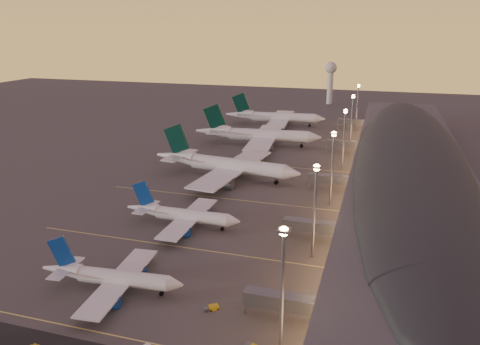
{
  "coord_description": "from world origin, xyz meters",
  "views": [
    {
      "loc": [
        50.48,
        -113.5,
        59.23
      ],
      "look_at": [
        2.0,
        45.0,
        7.0
      ],
      "focal_mm": 35.0,
      "sensor_mm": 36.0,
      "label": 1
    }
  ],
  "objects_px": {
    "airliner_wide_near": "(225,165)",
    "baggage_tug_b": "(212,308)",
    "radar_tower": "(331,76)",
    "airliner_narrow_south": "(112,277)",
    "airliner_wide_far": "(275,117)",
    "airliner_narrow_north": "(182,215)",
    "baggage_tug_c": "(224,222)",
    "airliner_wide_mid": "(258,135)"
  },
  "relations": [
    {
      "from": "airliner_wide_mid",
      "to": "airliner_wide_far",
      "type": "relative_size",
      "value": 1.06
    },
    {
      "from": "baggage_tug_b",
      "to": "baggage_tug_c",
      "type": "relative_size",
      "value": 0.87
    },
    {
      "from": "airliner_wide_near",
      "to": "airliner_wide_mid",
      "type": "relative_size",
      "value": 0.98
    },
    {
      "from": "airliner_narrow_north",
      "to": "airliner_wide_near",
      "type": "distance_m",
      "value": 49.63
    },
    {
      "from": "airliner_narrow_south",
      "to": "baggage_tug_b",
      "type": "height_order",
      "value": "airliner_narrow_south"
    },
    {
      "from": "airliner_narrow_north",
      "to": "radar_tower",
      "type": "xyz_separation_m",
      "value": [
        15.5,
        251.22,
        18.4
      ]
    },
    {
      "from": "airliner_wide_near",
      "to": "airliner_wide_far",
      "type": "relative_size",
      "value": 1.04
    },
    {
      "from": "baggage_tug_c",
      "to": "airliner_wide_mid",
      "type": "bearing_deg",
      "value": 123.11
    },
    {
      "from": "airliner_wide_mid",
      "to": "radar_tower",
      "type": "distance_m",
      "value": 148.23
    },
    {
      "from": "airliner_wide_far",
      "to": "baggage_tug_b",
      "type": "distance_m",
      "value": 199.21
    },
    {
      "from": "airliner_narrow_south",
      "to": "radar_tower",
      "type": "xyz_separation_m",
      "value": [
        16.34,
        290.09,
        18.61
      ]
    },
    {
      "from": "baggage_tug_c",
      "to": "radar_tower",
      "type": "bearing_deg",
      "value": 113.28
    },
    {
      "from": "airliner_wide_mid",
      "to": "airliner_wide_far",
      "type": "height_order",
      "value": "airliner_wide_mid"
    },
    {
      "from": "baggage_tug_b",
      "to": "baggage_tug_c",
      "type": "height_order",
      "value": "baggage_tug_c"
    },
    {
      "from": "airliner_wide_near",
      "to": "airliner_wide_mid",
      "type": "distance_m",
      "value": 55.72
    },
    {
      "from": "airliner_wide_near",
      "to": "baggage_tug_c",
      "type": "relative_size",
      "value": 16.59
    },
    {
      "from": "airliner_wide_far",
      "to": "airliner_narrow_south",
      "type": "bearing_deg",
      "value": -93.16
    },
    {
      "from": "radar_tower",
      "to": "baggage_tug_b",
      "type": "height_order",
      "value": "radar_tower"
    },
    {
      "from": "airliner_narrow_south",
      "to": "airliner_narrow_north",
      "type": "relative_size",
      "value": 0.94
    },
    {
      "from": "airliner_narrow_south",
      "to": "airliner_wide_far",
      "type": "bearing_deg",
      "value": 86.82
    },
    {
      "from": "airliner_wide_near",
      "to": "baggage_tug_b",
      "type": "relative_size",
      "value": 19.16
    },
    {
      "from": "airliner_wide_far",
      "to": "radar_tower",
      "type": "bearing_deg",
      "value": 71.7
    },
    {
      "from": "airliner_wide_near",
      "to": "radar_tower",
      "type": "height_order",
      "value": "radar_tower"
    },
    {
      "from": "airliner_narrow_south",
      "to": "baggage_tug_b",
      "type": "xyz_separation_m",
      "value": [
        25.07,
        -0.8,
        -2.81
      ]
    },
    {
      "from": "airliner_wide_far",
      "to": "baggage_tug_b",
      "type": "bearing_deg",
      "value": -85.94
    },
    {
      "from": "airliner_narrow_south",
      "to": "baggage_tug_c",
      "type": "distance_m",
      "value": 45.77
    },
    {
      "from": "airliner_narrow_south",
      "to": "airliner_wide_mid",
      "type": "distance_m",
      "value": 144.14
    },
    {
      "from": "airliner_narrow_south",
      "to": "airliner_wide_mid",
      "type": "relative_size",
      "value": 0.54
    },
    {
      "from": "airliner_narrow_south",
      "to": "airliner_wide_mid",
      "type": "xyz_separation_m",
      "value": [
        -3.26,
        144.08,
        2.13
      ]
    },
    {
      "from": "airliner_wide_far",
      "to": "baggage_tug_b",
      "type": "relative_size",
      "value": 18.49
    },
    {
      "from": "airliner_narrow_south",
      "to": "baggage_tug_c",
      "type": "bearing_deg",
      "value": 69.22
    },
    {
      "from": "baggage_tug_b",
      "to": "baggage_tug_c",
      "type": "distance_m",
      "value": 46.5
    },
    {
      "from": "airliner_wide_near",
      "to": "airliner_wide_far",
      "type": "xyz_separation_m",
      "value": [
        -3.93,
        107.53,
        -0.19
      ]
    },
    {
      "from": "baggage_tug_b",
      "to": "baggage_tug_c",
      "type": "bearing_deg",
      "value": 66.72
    },
    {
      "from": "airliner_wide_mid",
      "to": "radar_tower",
      "type": "height_order",
      "value": "radar_tower"
    },
    {
      "from": "airliner_wide_near",
      "to": "airliner_wide_far",
      "type": "height_order",
      "value": "airliner_wide_near"
    },
    {
      "from": "airliner_wide_far",
      "to": "baggage_tug_b",
      "type": "height_order",
      "value": "airliner_wide_far"
    },
    {
      "from": "airliner_wide_near",
      "to": "airliner_wide_mid",
      "type": "bearing_deg",
      "value": 97.99
    },
    {
      "from": "airliner_wide_far",
      "to": "baggage_tug_c",
      "type": "xyz_separation_m",
      "value": [
        18.51,
        -151.95,
        -4.6
      ]
    },
    {
      "from": "airliner_wide_mid",
      "to": "airliner_wide_far",
      "type": "xyz_separation_m",
      "value": [
        -2.78,
        51.83,
        -0.3
      ]
    },
    {
      "from": "airliner_narrow_north",
      "to": "baggage_tug_b",
      "type": "height_order",
      "value": "airliner_narrow_north"
    },
    {
      "from": "airliner_narrow_south",
      "to": "airliner_wide_near",
      "type": "height_order",
      "value": "airliner_wide_near"
    }
  ]
}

